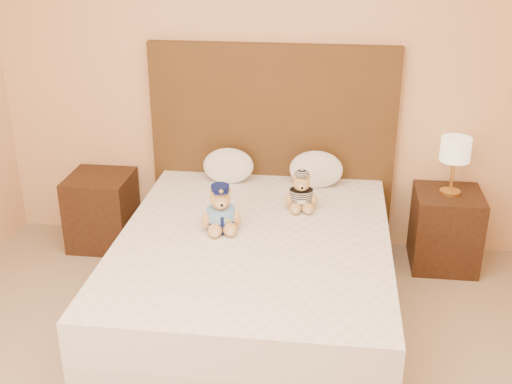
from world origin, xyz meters
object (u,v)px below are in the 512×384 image
nightstand_left (102,210)px  teddy_prisoner (301,191)px  pillow_left (228,164)px  pillow_right (316,168)px  lamp (455,152)px  nightstand_right (445,229)px  teddy_police (221,208)px  bed (254,276)px

nightstand_left → teddy_prisoner: teddy_prisoner is taller
pillow_left → pillow_right: bearing=0.0°
lamp → pillow_left: 1.55m
nightstand_right → teddy_police: 1.69m
nightstand_right → teddy_prisoner: (-1.00, -0.38, 0.40)m
bed → nightstand_left: same height
lamp → nightstand_left: bearing=180.0°
pillow_right → nightstand_left: bearing=-178.9°
lamp → teddy_prisoner: lamp is taller
pillow_right → nightstand_right: bearing=-1.9°
teddy_police → teddy_prisoner: size_ratio=1.16×
bed → nightstand_left: bearing=147.4°
lamp → nightstand_right: bearing=0.0°
teddy_prisoner → pillow_left: pillow_left is taller
lamp → pillow_right: lamp is taller
bed → teddy_prisoner: (0.25, 0.42, 0.40)m
lamp → pillow_right: bearing=178.1°
bed → lamp: bearing=32.6°
teddy_prisoner → nightstand_left: bearing=158.6°
teddy_police → pillow_left: size_ratio=0.80×
lamp → pillow_left: (-1.54, 0.03, -0.17)m
nightstand_right → teddy_prisoner: 1.14m
teddy_prisoner → pillow_right: (0.08, 0.41, 0.01)m
bed → lamp: 1.59m
nightstand_right → lamp: bearing=180.0°
nightstand_left → lamp: (2.50, 0.00, 0.57)m
pillow_left → teddy_prisoner: bearing=-37.1°
teddy_police → pillow_right: 0.94m
bed → nightstand_left: (-1.25, 0.80, -0.00)m
nightstand_left → bed: bearing=-32.6°
nightstand_right → pillow_left: bearing=178.9°
teddy_police → nightstand_right: bearing=10.6°
nightstand_right → teddy_police: (-1.46, -0.75, 0.42)m
lamp → teddy_police: (-1.46, -0.75, -0.15)m
teddy_police → pillow_left: bearing=79.7°
teddy_prisoner → pillow_right: size_ratio=0.67×
bed → teddy_police: bearing=165.3°
lamp → pillow_right: 0.94m
nightstand_left → pillow_left: bearing=1.8°
bed → nightstand_right: bearing=32.6°
bed → nightstand_right: size_ratio=3.64×
nightstand_right → lamp: (-0.00, 0.00, 0.57)m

